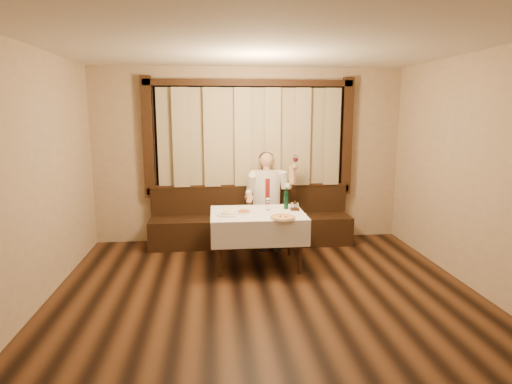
{
  "coord_description": "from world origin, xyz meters",
  "views": [
    {
      "loc": [
        -0.58,
        -3.94,
        2.1
      ],
      "look_at": [
        0.0,
        1.9,
        1.0
      ],
      "focal_mm": 30.0,
      "sensor_mm": 36.0,
      "label": 1
    }
  ],
  "objects": [
    {
      "name": "banquette",
      "position": [
        0.0,
        2.72,
        0.31
      ],
      "size": [
        3.2,
        0.61,
        0.94
      ],
      "color": "black",
      "rests_on": "ground"
    },
    {
      "name": "seated_man",
      "position": [
        0.26,
        2.63,
        0.85
      ],
      "size": [
        0.83,
        0.62,
        1.48
      ],
      "color": "black",
      "rests_on": "ground"
    },
    {
      "name": "green_bottle",
      "position": [
        0.42,
        1.87,
        0.88
      ],
      "size": [
        0.07,
        0.07,
        0.3
      ],
      "rotation": [
        0.0,
        0.0,
        -0.39
      ],
      "color": "#0E4429",
      "rests_on": "dining_table"
    },
    {
      "name": "cruet_caddy",
      "position": [
        0.53,
        1.75,
        0.8
      ],
      "size": [
        0.13,
        0.09,
        0.13
      ],
      "rotation": [
        0.0,
        0.0,
        -0.26
      ],
      "color": "black",
      "rests_on": "dining_table"
    },
    {
      "name": "room",
      "position": [
        -0.0,
        0.97,
        1.5
      ],
      "size": [
        5.01,
        6.01,
        2.81
      ],
      "color": "black",
      "rests_on": "ground"
    },
    {
      "name": "pasta_cream",
      "position": [
        -0.41,
        1.58,
        0.79
      ],
      "size": [
        0.28,
        0.28,
        0.1
      ],
      "rotation": [
        0.0,
        0.0,
        0.09
      ],
      "color": "white",
      "rests_on": "dining_table"
    },
    {
      "name": "pasta_red",
      "position": [
        -0.18,
        1.69,
        0.79
      ],
      "size": [
        0.24,
        0.24,
        0.08
      ],
      "rotation": [
        0.0,
        0.0,
        -0.33
      ],
      "color": "white",
      "rests_on": "dining_table"
    },
    {
      "name": "dining_table",
      "position": [
        0.0,
        1.7,
        0.65
      ],
      "size": [
        1.27,
        0.97,
        0.76
      ],
      "color": "black",
      "rests_on": "ground"
    },
    {
      "name": "pizza",
      "position": [
        0.29,
        1.32,
        0.77
      ],
      "size": [
        0.34,
        0.34,
        0.04
      ],
      "rotation": [
        0.0,
        0.0,
        -0.07
      ],
      "color": "white",
      "rests_on": "dining_table"
    },
    {
      "name": "table_wine_glass",
      "position": [
        0.16,
        1.81,
        0.89
      ],
      "size": [
        0.07,
        0.07,
        0.18
      ],
      "rotation": [
        0.0,
        0.0,
        -0.06
      ],
      "color": "white",
      "rests_on": "dining_table"
    }
  ]
}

